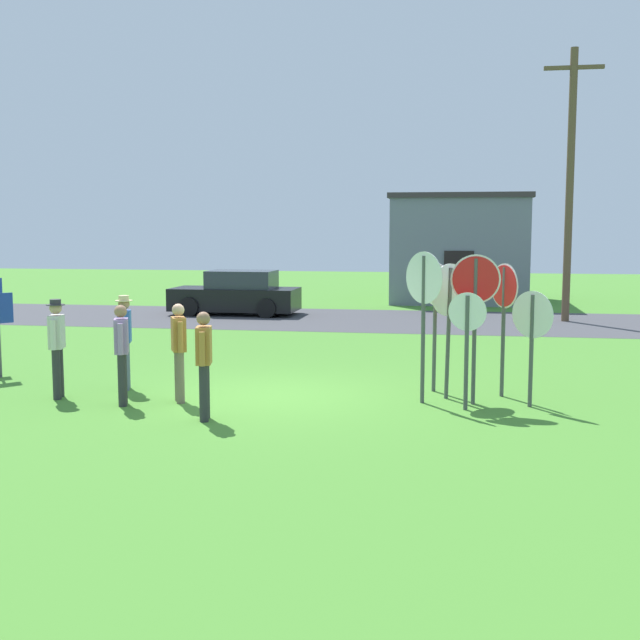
{
  "coord_description": "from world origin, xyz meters",
  "views": [
    {
      "loc": [
        3.23,
        -13.56,
        2.97
      ],
      "look_at": [
        0.81,
        0.66,
        1.3
      ],
      "focal_mm": 44.91,
      "sensor_mm": 36.0,
      "label": 1
    }
  ],
  "objects_px": {
    "stop_sign_center_cluster": "(504,306)",
    "person_near_signs": "(204,359)",
    "stop_sign_nearest": "(475,301)",
    "stop_sign_low_front": "(424,298)",
    "person_with_sunhat": "(125,336)",
    "stop_sign_rear_left": "(467,332)",
    "stop_sign_leaning_right": "(435,303)",
    "person_holding_notes": "(179,347)",
    "person_on_left": "(122,349)",
    "person_in_teal": "(57,342)",
    "utility_pole": "(570,181)",
    "parked_car_on_street": "(237,294)",
    "stop_sign_rear_right": "(532,328)",
    "stop_sign_tallest": "(449,305)"
  },
  "relations": [
    {
      "from": "person_holding_notes",
      "to": "stop_sign_rear_right",
      "type": "bearing_deg",
      "value": 6.03
    },
    {
      "from": "stop_sign_tallest",
      "to": "stop_sign_low_front",
      "type": "distance_m",
      "value": 0.59
    },
    {
      "from": "utility_pole",
      "to": "stop_sign_tallest",
      "type": "bearing_deg",
      "value": -106.12
    },
    {
      "from": "person_with_sunhat",
      "to": "person_near_signs",
      "type": "distance_m",
      "value": 2.97
    },
    {
      "from": "stop_sign_rear_right",
      "to": "stop_sign_rear_left",
      "type": "height_order",
      "value": "stop_sign_rear_right"
    },
    {
      "from": "stop_sign_leaning_right",
      "to": "person_holding_notes",
      "type": "distance_m",
      "value": 4.62
    },
    {
      "from": "stop_sign_rear_right",
      "to": "stop_sign_low_front",
      "type": "bearing_deg",
      "value": 179.77
    },
    {
      "from": "stop_sign_rear_left",
      "to": "person_with_sunhat",
      "type": "relative_size",
      "value": 1.11
    },
    {
      "from": "stop_sign_rear_right",
      "to": "stop_sign_leaning_right",
      "type": "relative_size",
      "value": 0.83
    },
    {
      "from": "stop_sign_nearest",
      "to": "stop_sign_rear_left",
      "type": "distance_m",
      "value": 0.65
    },
    {
      "from": "stop_sign_rear_left",
      "to": "stop_sign_leaning_right",
      "type": "xyz_separation_m",
      "value": [
        -0.55,
        1.43,
        0.32
      ]
    },
    {
      "from": "stop_sign_nearest",
      "to": "person_near_signs",
      "type": "bearing_deg",
      "value": -156.12
    },
    {
      "from": "parked_car_on_street",
      "to": "stop_sign_leaning_right",
      "type": "bearing_deg",
      "value": -59.48
    },
    {
      "from": "stop_sign_low_front",
      "to": "person_near_signs",
      "type": "distance_m",
      "value": 3.83
    },
    {
      "from": "stop_sign_low_front",
      "to": "person_with_sunhat",
      "type": "height_order",
      "value": "stop_sign_low_front"
    },
    {
      "from": "stop_sign_low_front",
      "to": "person_holding_notes",
      "type": "height_order",
      "value": "stop_sign_low_front"
    },
    {
      "from": "stop_sign_nearest",
      "to": "person_on_left",
      "type": "distance_m",
      "value": 5.96
    },
    {
      "from": "stop_sign_rear_right",
      "to": "person_with_sunhat",
      "type": "bearing_deg",
      "value": 178.1
    },
    {
      "from": "utility_pole",
      "to": "stop_sign_leaning_right",
      "type": "bearing_deg",
      "value": -108.0
    },
    {
      "from": "parked_car_on_street",
      "to": "stop_sign_rear_left",
      "type": "height_order",
      "value": "stop_sign_rear_left"
    },
    {
      "from": "utility_pole",
      "to": "parked_car_on_street",
      "type": "distance_m",
      "value": 11.48
    },
    {
      "from": "person_with_sunhat",
      "to": "person_on_left",
      "type": "relative_size",
      "value": 1.03
    },
    {
      "from": "stop_sign_rear_left",
      "to": "person_on_left",
      "type": "xyz_separation_m",
      "value": [
        -5.69,
        -0.59,
        -0.34
      ]
    },
    {
      "from": "stop_sign_nearest",
      "to": "stop_sign_low_front",
      "type": "xyz_separation_m",
      "value": [
        -0.85,
        -0.03,
        0.04
      ]
    },
    {
      "from": "stop_sign_low_front",
      "to": "person_on_left",
      "type": "distance_m",
      "value": 5.14
    },
    {
      "from": "stop_sign_nearest",
      "to": "stop_sign_rear_right",
      "type": "bearing_deg",
      "value": -1.98
    },
    {
      "from": "stop_sign_rear_right",
      "to": "person_on_left",
      "type": "height_order",
      "value": "stop_sign_rear_right"
    },
    {
      "from": "stop_sign_tallest",
      "to": "stop_sign_rear_left",
      "type": "distance_m",
      "value": 0.94
    },
    {
      "from": "stop_sign_nearest",
      "to": "person_with_sunhat",
      "type": "bearing_deg",
      "value": 178.11
    },
    {
      "from": "person_on_left",
      "to": "person_in_teal",
      "type": "xyz_separation_m",
      "value": [
        -1.33,
        0.32,
        0.03
      ]
    },
    {
      "from": "stop_sign_center_cluster",
      "to": "person_near_signs",
      "type": "distance_m",
      "value": 5.34
    },
    {
      "from": "person_on_left",
      "to": "person_in_teal",
      "type": "distance_m",
      "value": 1.37
    },
    {
      "from": "stop_sign_center_cluster",
      "to": "stop_sign_tallest",
      "type": "distance_m",
      "value": 1.01
    },
    {
      "from": "utility_pole",
      "to": "stop_sign_center_cluster",
      "type": "bearing_deg",
      "value": -102.34
    },
    {
      "from": "person_on_left",
      "to": "person_holding_notes",
      "type": "height_order",
      "value": "same"
    },
    {
      "from": "person_with_sunhat",
      "to": "person_near_signs",
      "type": "relative_size",
      "value": 1.03
    },
    {
      "from": "stop_sign_rear_left",
      "to": "person_in_teal",
      "type": "distance_m",
      "value": 7.03
    },
    {
      "from": "utility_pole",
      "to": "stop_sign_low_front",
      "type": "height_order",
      "value": "utility_pole"
    },
    {
      "from": "stop_sign_nearest",
      "to": "person_in_teal",
      "type": "relative_size",
      "value": 1.46
    },
    {
      "from": "person_holding_notes",
      "to": "person_in_teal",
      "type": "bearing_deg",
      "value": -178.28
    },
    {
      "from": "stop_sign_rear_left",
      "to": "person_near_signs",
      "type": "relative_size",
      "value": 1.14
    },
    {
      "from": "utility_pole",
      "to": "person_on_left",
      "type": "relative_size",
      "value": 5.0
    },
    {
      "from": "utility_pole",
      "to": "person_holding_notes",
      "type": "distance_m",
      "value": 16.01
    },
    {
      "from": "stop_sign_center_cluster",
      "to": "person_near_signs",
      "type": "xyz_separation_m",
      "value": [
        -4.64,
        -2.56,
        -0.66
      ]
    },
    {
      "from": "stop_sign_tallest",
      "to": "person_near_signs",
      "type": "bearing_deg",
      "value": -149.23
    },
    {
      "from": "stop_sign_nearest",
      "to": "utility_pole",
      "type": "bearing_deg",
      "value": 76.16
    },
    {
      "from": "utility_pole",
      "to": "person_holding_notes",
      "type": "height_order",
      "value": "utility_pole"
    },
    {
      "from": "parked_car_on_street",
      "to": "utility_pole",
      "type": "bearing_deg",
      "value": -1.02
    },
    {
      "from": "person_near_signs",
      "to": "stop_sign_low_front",
      "type": "bearing_deg",
      "value": 28.8
    },
    {
      "from": "stop_sign_center_cluster",
      "to": "person_holding_notes",
      "type": "bearing_deg",
      "value": -165.72
    }
  ]
}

